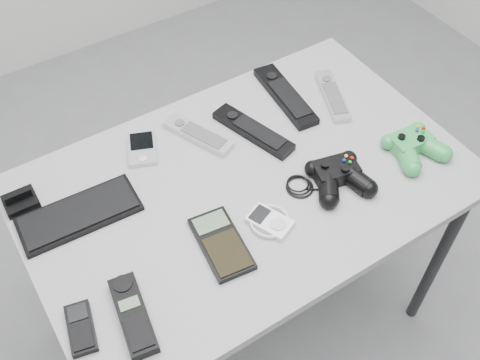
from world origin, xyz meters
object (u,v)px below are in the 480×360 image
remote_black_a (253,130)px  calculator (221,243)px  remote_silver_b (332,95)px  mobile_phone (81,328)px  desk (247,196)px  controller_black (338,175)px  pda (142,149)px  mp3_player (270,221)px  remote_black_b (285,95)px  remote_silver_a (198,134)px  controller_green (414,145)px  cordless_handset (133,315)px  pda_keyboard (79,214)px

remote_black_a → calculator: (-0.24, -0.25, -0.00)m
remote_silver_b → mobile_phone: remote_silver_b is taller
desk → controller_black: 0.23m
pda → mp3_player: size_ratio=1.11×
desk → remote_black_b: bearing=37.6°
remote_black_b → controller_black: size_ratio=1.03×
remote_silver_a → mobile_phone: (-0.45, -0.33, -0.00)m
pda → calculator: same height
remote_black_b → mobile_phone: bearing=-149.3°
desk → calculator: calculator is taller
controller_green → remote_silver_b: bearing=104.1°
remote_silver_a → cordless_handset: size_ratio=1.09×
remote_silver_a → remote_black_b: remote_black_b is taller
remote_silver_b → pda: bearing=-168.5°
remote_silver_a → cordless_handset: (-0.35, -0.36, 0.00)m
desk → remote_silver_a: 0.20m
cordless_handset → remote_silver_a: bearing=55.2°
mobile_phone → controller_green: 0.87m
remote_black_b → controller_green: bearing=-59.1°
desk → remote_silver_a: (-0.03, 0.19, 0.07)m
mp3_player → mobile_phone: bearing=158.8°
mobile_phone → calculator: (0.33, 0.02, -0.00)m
remote_silver_b → cordless_handset: size_ratio=1.13×
controller_black → remote_silver_b: bearing=67.1°
pda_keyboard → remote_black_b: remote_black_b is taller
pda → calculator: (0.02, -0.34, 0.00)m
desk → cordless_handset: cordless_handset is taller
remote_black_a → controller_black: 0.25m
remote_black_a → controller_green: 0.40m
desk → remote_black_a: bearing=51.5°
desk → mobile_phone: size_ratio=9.60×
pda → remote_black_b: remote_black_b is taller
calculator → controller_green: (0.54, -0.02, 0.02)m
pda → remote_black_a: size_ratio=0.46×
remote_black_b → mobile_phone: remote_black_b is taller
desk → cordless_handset: 0.42m
pda → controller_green: controller_green is taller
mobile_phone → mp3_player: mobile_phone is taller
remote_black_a → controller_green: size_ratio=1.56×
pda_keyboard → mobile_phone: bearing=-108.5°
pda → controller_green: 0.67m
pda → cordless_handset: bearing=-95.7°
desk → controller_green: controller_green is taller
pda_keyboard → mp3_player: (0.35, -0.25, 0.00)m
remote_silver_a → remote_black_b: (0.27, 0.00, 0.00)m
remote_black_b → cordless_handset: (-0.62, -0.36, 0.00)m
pda → remote_black_a: (0.26, -0.10, 0.00)m
desk → pda: bearing=127.2°
pda_keyboard → remote_black_b: size_ratio=1.06×
remote_black_a → remote_silver_b: 0.25m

